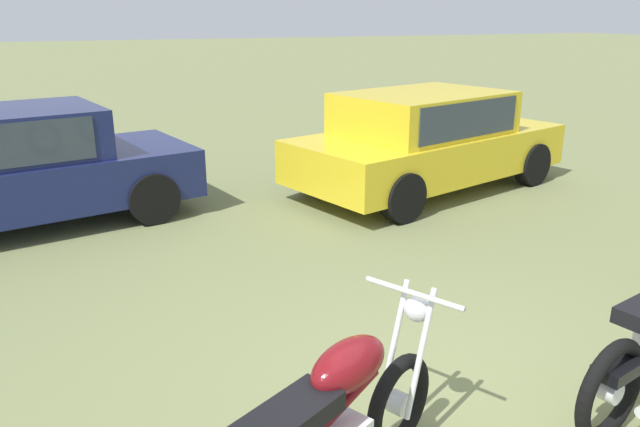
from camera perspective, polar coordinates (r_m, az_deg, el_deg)
name	(u,v)px	position (r m, az deg, el deg)	size (l,w,h in m)	color
ground_plane	(474,427)	(4.24, 14.02, -18.60)	(120.00, 120.00, 0.00)	olive
car_yellow	(426,136)	(9.08, 9.80, 7.08)	(4.54, 2.94, 1.43)	gold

